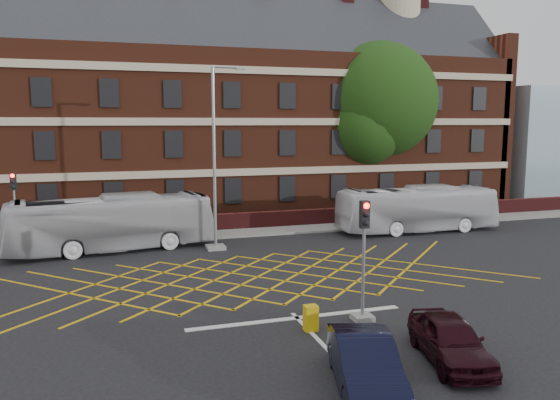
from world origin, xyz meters
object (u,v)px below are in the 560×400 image
object	(u,v)px
bus_right	(417,209)
traffic_light_far	(16,219)
car_navy	(365,364)
street_lamp	(216,186)
car_maroon	(450,339)
bus_left	(112,223)
deciduous_tree	(378,109)
traffic_light_near	(363,272)
utility_cabinet	(311,318)

from	to	relation	value
bus_right	traffic_light_far	bearing A→B (deg)	87.36
car_navy	street_lamp	bearing A→B (deg)	107.35
street_lamp	car_navy	bearing A→B (deg)	-87.75
car_maroon	traffic_light_far	world-z (taller)	traffic_light_far
bus_left	car_navy	world-z (taller)	bus_left
car_maroon	deciduous_tree	xyz separation A→B (m)	(10.96, 25.94, 7.32)
traffic_light_near	utility_cabinet	world-z (taller)	traffic_light_near
bus_right	traffic_light_near	distance (m)	16.96
bus_left	traffic_light_near	world-z (taller)	traffic_light_near
bus_left	utility_cabinet	size ratio (longest dim) A/B	12.58
car_maroon	traffic_light_near	distance (m)	4.07
car_maroon	utility_cabinet	world-z (taller)	car_maroon
bus_left	traffic_light_near	size ratio (longest dim) A/B	2.57
bus_left	traffic_light_far	size ratio (longest dim) A/B	2.57
deciduous_tree	utility_cabinet	size ratio (longest dim) A/B	15.10
deciduous_tree	car_maroon	bearing A→B (deg)	-112.90
car_maroon	street_lamp	bearing A→B (deg)	116.02
deciduous_tree	traffic_light_far	xyz separation A→B (m)	(-25.22, -6.81, -6.23)
traffic_light_far	utility_cabinet	world-z (taller)	traffic_light_far
street_lamp	bus_right	bearing A→B (deg)	4.47
traffic_light_far	bus_right	bearing A→B (deg)	-4.59
traffic_light_far	utility_cabinet	bearing A→B (deg)	-54.41
traffic_light_far	deciduous_tree	bearing A→B (deg)	15.12
car_navy	car_maroon	distance (m)	3.23
car_navy	traffic_light_near	bearing A→B (deg)	79.84
bus_right	car_navy	distance (m)	21.96
traffic_light_near	deciduous_tree	bearing A→B (deg)	61.70
bus_left	car_navy	size ratio (longest dim) A/B	2.55
bus_left	utility_cabinet	xyz separation A→B (m)	(6.26, -14.10, -1.09)
car_navy	traffic_light_near	size ratio (longest dim) A/B	1.01
deciduous_tree	street_lamp	xyz separation A→B (m)	(-14.76, -9.74, -4.50)
traffic_light_near	traffic_light_far	size ratio (longest dim) A/B	1.00
car_maroon	deciduous_tree	world-z (taller)	deciduous_tree
car_maroon	traffic_light_near	bearing A→B (deg)	117.02
bus_left	car_maroon	xyz separation A→B (m)	(9.31, -17.55, -0.86)
car_maroon	traffic_light_near	xyz separation A→B (m)	(-0.96, 3.80, 1.09)
car_navy	utility_cabinet	world-z (taller)	car_navy
street_lamp	bus_left	bearing A→B (deg)	166.17
car_navy	street_lamp	size ratio (longest dim) A/B	0.43
bus_right	utility_cabinet	distance (m)	18.59
traffic_light_near	street_lamp	world-z (taller)	street_lamp
utility_cabinet	bus_right	bearing A→B (deg)	47.92
bus_left	bus_right	bearing A→B (deg)	-98.50
car_navy	car_maroon	bearing A→B (deg)	29.37
utility_cabinet	deciduous_tree	bearing A→B (deg)	58.09
car_maroon	street_lamp	size ratio (longest dim) A/B	0.40
bus_left	utility_cabinet	bearing A→B (deg)	-163.55
street_lamp	car_maroon	bearing A→B (deg)	-76.78
bus_left	street_lamp	size ratio (longest dim) A/B	1.11
car_navy	traffic_light_far	distance (m)	22.84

